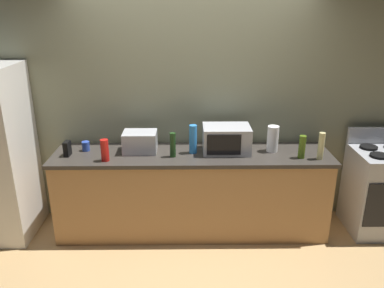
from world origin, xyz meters
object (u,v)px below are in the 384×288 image
at_px(stove_range, 379,191).
at_px(toaster_oven, 140,142).
at_px(microwave, 226,139).
at_px(bottle_olive_oil, 302,147).
at_px(mug_blue, 86,146).
at_px(paper_towel_roll, 273,139).
at_px(bottle_spray_cleaner, 193,139).
at_px(bottle_wine, 173,145).
at_px(cordless_phone, 67,149).
at_px(bottle_hot_sauce, 105,150).
at_px(bottle_vinegar, 321,146).

height_order(stove_range, toaster_oven, toaster_oven).
distance_m(microwave, toaster_oven, 0.89).
distance_m(microwave, bottle_olive_oil, 0.75).
bearing_deg(mug_blue, paper_towel_roll, -1.10).
xyz_separation_m(paper_towel_roll, mug_blue, (-1.93, 0.04, -0.09)).
xyz_separation_m(bottle_spray_cleaner, bottle_wine, (-0.20, -0.10, -0.02)).
bearing_deg(cordless_phone, stove_range, 4.08).
distance_m(stove_range, toaster_oven, 2.59).
relative_size(bottle_hot_sauce, bottle_vinegar, 0.80).
bearing_deg(paper_towel_roll, toaster_oven, 179.58).
height_order(microwave, toaster_oven, microwave).
bearing_deg(mug_blue, microwave, -1.55).
bearing_deg(bottle_spray_cleaner, bottle_olive_oil, -7.97).
bearing_deg(toaster_oven, bottle_vinegar, -7.33).
bearing_deg(cordless_phone, bottle_wine, 1.00).
bearing_deg(bottle_spray_cleaner, paper_towel_roll, 2.66).
xyz_separation_m(bottle_spray_cleaner, mug_blue, (-1.11, 0.08, -0.10)).
relative_size(bottle_spray_cleaner, mug_blue, 3.01).
bearing_deg(mug_blue, cordless_phone, -137.50).
distance_m(stove_range, bottle_vinegar, 0.96).
distance_m(bottle_spray_cleaner, mug_blue, 1.12).
distance_m(bottle_wine, mug_blue, 0.93).
height_order(bottle_vinegar, bottle_olive_oil, bottle_vinegar).
xyz_separation_m(stove_range, toaster_oven, (-2.53, 0.06, 0.54)).
xyz_separation_m(bottle_vinegar, mug_blue, (-2.36, 0.26, -0.09)).
bearing_deg(cordless_phone, microwave, 6.69).
relative_size(stove_range, cordless_phone, 7.20).
height_order(paper_towel_roll, mug_blue, paper_towel_roll).
bearing_deg(bottle_spray_cleaner, bottle_wine, -153.16).
bearing_deg(bottle_wine, bottle_hot_sauce, -171.45).
relative_size(cordless_phone, bottle_hot_sauce, 0.69).
distance_m(cordless_phone, bottle_spray_cleaner, 1.26).
height_order(stove_range, microwave, microwave).
relative_size(microwave, bottle_wine, 1.93).
xyz_separation_m(toaster_oven, bottle_vinegar, (1.79, -0.23, 0.03)).
relative_size(bottle_vinegar, bottle_wine, 1.09).
bearing_deg(stove_range, microwave, 178.33).
xyz_separation_m(toaster_oven, cordless_phone, (-0.72, -0.11, -0.03)).
relative_size(bottle_wine, mug_blue, 2.53).
height_order(cordless_phone, bottle_wine, bottle_wine).
height_order(microwave, bottle_vinegar, bottle_vinegar).
bearing_deg(bottle_hot_sauce, toaster_oven, 38.55).
distance_m(bottle_olive_oil, mug_blue, 2.19).
bearing_deg(stove_range, bottle_hot_sauce, -176.21).
height_order(cordless_phone, bottle_spray_cleaner, bottle_spray_cleaner).
distance_m(bottle_hot_sauce, bottle_wine, 0.66).
bearing_deg(bottle_spray_cleaner, microwave, 5.99).
bearing_deg(toaster_oven, paper_towel_roll, -0.42).
relative_size(microwave, bottle_spray_cleaner, 1.62).
distance_m(toaster_oven, paper_towel_roll, 1.36).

